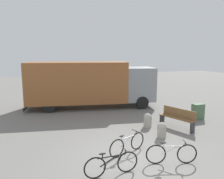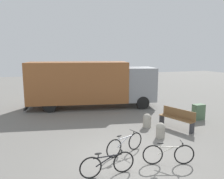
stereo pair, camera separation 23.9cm
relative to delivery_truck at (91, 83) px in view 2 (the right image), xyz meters
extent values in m
plane|color=slate|center=(-0.44, -7.50, -1.65)|extent=(60.00, 60.00, 0.00)
cube|color=#99592D|center=(-0.79, 0.15, 0.06)|extent=(6.61, 3.38, 2.59)
cube|color=gray|center=(3.23, -0.63, -0.13)|extent=(2.26, 2.45, 2.20)
cube|color=black|center=(-3.94, 0.77, -1.42)|extent=(0.50, 2.08, 0.16)
cylinder|color=black|center=(3.41, 0.30, -1.23)|extent=(0.87, 0.43, 0.83)
cylinder|color=black|center=(3.05, -1.56, -1.23)|extent=(0.87, 0.43, 0.83)
cylinder|color=black|center=(-2.31, 1.42, -1.23)|extent=(0.87, 0.43, 0.83)
cylinder|color=black|center=(-2.68, -0.44, -1.23)|extent=(0.87, 0.43, 0.83)
cube|color=brown|center=(2.87, -5.43, -1.14)|extent=(0.97, 1.83, 0.03)
cube|color=brown|center=(3.04, -5.37, -0.94)|extent=(0.63, 1.71, 0.45)
cube|color=#2D2D33|center=(3.15, -6.23, -1.40)|extent=(0.34, 0.16, 0.49)
cube|color=#2D2D33|center=(2.59, -4.63, -1.40)|extent=(0.34, 0.16, 0.49)
torus|color=black|center=(-1.98, -8.26, -1.32)|extent=(0.66, 0.05, 0.66)
torus|color=black|center=(-0.97, -8.25, -1.32)|extent=(0.66, 0.05, 0.66)
cylinder|color=black|center=(-1.48, -8.26, -1.05)|extent=(0.86, 0.04, 0.04)
cylinder|color=black|center=(-1.55, -8.26, -1.18)|extent=(0.58, 0.04, 0.31)
cylinder|color=black|center=(-1.75, -8.26, -1.00)|extent=(0.03, 0.03, 0.11)
ellipsoid|color=black|center=(-1.75, -8.26, -0.93)|extent=(0.22, 0.09, 0.05)
cylinder|color=black|center=(-1.04, -8.26, -0.98)|extent=(0.03, 0.03, 0.14)
cylinder|color=black|center=(-1.04, -8.26, -0.91)|extent=(0.03, 0.44, 0.02)
torus|color=black|center=(-0.93, -7.27, -1.32)|extent=(0.64, 0.27, 0.66)
torus|color=black|center=(0.03, -6.93, -1.32)|extent=(0.64, 0.27, 0.66)
cylinder|color=silver|center=(-0.45, -7.10, -1.05)|extent=(0.82, 0.33, 0.04)
cylinder|color=silver|center=(-0.52, -7.12, -1.18)|extent=(0.55, 0.23, 0.31)
cylinder|color=silver|center=(-0.71, -7.19, -1.00)|extent=(0.03, 0.03, 0.11)
ellipsoid|color=black|center=(-0.71, -7.19, -0.93)|extent=(0.24, 0.16, 0.05)
cylinder|color=black|center=(-0.04, -6.95, -0.98)|extent=(0.03, 0.03, 0.14)
cylinder|color=black|center=(-0.04, -6.95, -0.91)|extent=(0.17, 0.42, 0.02)
torus|color=black|center=(0.10, -8.12, -1.32)|extent=(0.64, 0.25, 0.66)
torus|color=black|center=(1.06, -8.44, -1.32)|extent=(0.64, 0.25, 0.66)
cylinder|color=silver|center=(0.58, -8.28, -1.05)|extent=(0.83, 0.30, 0.04)
cylinder|color=silver|center=(0.51, -8.25, -1.18)|extent=(0.56, 0.21, 0.31)
cylinder|color=silver|center=(0.31, -8.19, -1.00)|extent=(0.03, 0.03, 0.11)
ellipsoid|color=black|center=(0.31, -8.19, -0.93)|extent=(0.24, 0.15, 0.05)
cylinder|color=black|center=(0.99, -8.41, -0.98)|extent=(0.03, 0.03, 0.14)
cylinder|color=black|center=(0.99, -8.41, -0.91)|extent=(0.16, 0.43, 0.02)
cylinder|color=#9E998C|center=(1.54, -6.22, -1.42)|extent=(0.38, 0.38, 0.47)
sphere|color=#9E998C|center=(1.54, -6.22, -1.18)|extent=(0.40, 0.40, 0.40)
cylinder|color=#9E998C|center=(1.64, -4.82, -1.41)|extent=(0.39, 0.39, 0.47)
sphere|color=#9E998C|center=(1.64, -4.82, -1.18)|extent=(0.41, 0.41, 0.41)
cube|color=#4C6B4C|center=(4.87, -4.60, -1.23)|extent=(0.61, 0.37, 0.84)
camera|label=1|loc=(-3.50, -13.84, 1.90)|focal=35.00mm
camera|label=2|loc=(-3.27, -13.92, 1.90)|focal=35.00mm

